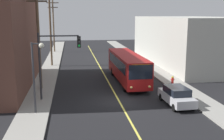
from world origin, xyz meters
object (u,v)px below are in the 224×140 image
Objects in this scene: fire_hydrant at (173,80)px; utility_pole_far at (53,24)px; utility_pole_near at (38,33)px; parked_car_silver at (177,96)px; street_lamp_left at (36,67)px; utility_pole_mid at (50,21)px; traffic_signal_left_corner at (57,53)px; city_bus at (127,66)px.

utility_pole_far is at bearing 116.24° from fire_hydrant.
fire_hydrant is (14.21, -0.20, -5.23)m from utility_pole_near.
parked_car_silver is 11.90m from street_lamp_left.
utility_pole_mid is at bearing -88.24° from utility_pole_far.
street_lamp_left is at bearing -112.24° from traffic_signal_left_corner.
city_bus reaches higher than parked_car_silver.
parked_car_silver is at bearing -71.13° from utility_pole_far.
utility_pole_mid reaches higher than parked_car_silver.
utility_pole_near is 15.14m from fire_hydrant.
traffic_signal_left_corner is (-7.61, -6.09, 2.49)m from city_bus.
utility_pole_mid is (-11.81, 20.17, 5.82)m from parked_car_silver.
street_lamp_left is (-1.42, -3.46, -0.56)m from traffic_signal_left_corner.
utility_pole_far reaches higher than street_lamp_left.
utility_pole_mid is 20.90m from street_lamp_left.
utility_pole_far is 1.73× the size of traffic_signal_left_corner.
utility_pole_near is at bearing 179.21° from fire_hydrant.
utility_pole_far reaches higher than city_bus.
utility_pole_far reaches higher than fire_hydrant.
utility_pole_mid is (0.25, 13.31, 0.84)m from utility_pole_near.
utility_pole_far is at bearing 91.20° from street_lamp_left.
utility_pole_far is (-0.48, 15.78, -0.81)m from utility_pole_mid.
utility_pole_near is (-12.06, 6.85, 4.97)m from parked_car_silver.
utility_pole_far is at bearing 91.76° from utility_pole_mid.
city_bus is at bearing -70.02° from utility_pole_far.
utility_pole_mid is at bearing 88.90° from utility_pole_near.
street_lamp_left is at bearing -88.80° from utility_pole_far.
city_bus is 1.18× the size of utility_pole_near.
parked_car_silver is 7.00m from fire_hydrant.
utility_pole_mid is 1.99× the size of traffic_signal_left_corner.
utility_pole_near is 29.10m from utility_pole_far.
utility_pole_near is 1.88× the size of street_lamp_left.
utility_pole_near is 13.34m from utility_pole_mid.
street_lamp_left is (0.53, -7.38, -2.07)m from utility_pole_near.
utility_pole_far is (-0.23, 29.10, 0.04)m from utility_pole_near.
traffic_signal_left_corner reaches higher than fire_hydrant.
traffic_signal_left_corner is 3.78m from street_lamp_left.
parked_car_silver is at bearing -59.66° from utility_pole_mid.
parked_car_silver is 0.43× the size of utility_pole_near.
parked_car_silver is 0.81× the size of street_lamp_left.
utility_pole_near is (-9.56, -2.17, 4.00)m from city_bus.
fire_hydrant is at bearing -63.76° from utility_pole_far.
traffic_signal_left_corner is (1.95, -3.92, -1.51)m from utility_pole_near.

